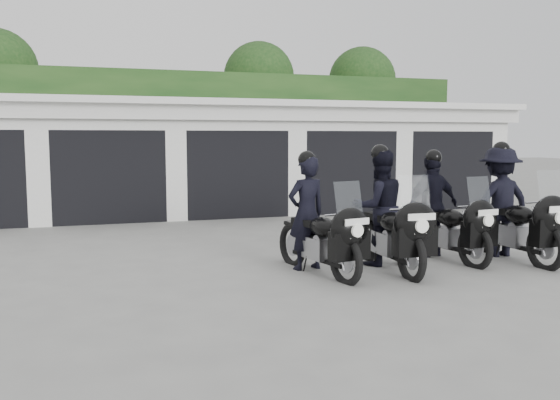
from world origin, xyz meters
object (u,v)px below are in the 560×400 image
object	(u,v)px
police_bike_a	(317,224)
police_bike_c	(439,211)
police_bike_b	(385,214)
police_bike_d	(506,207)

from	to	relation	value
police_bike_a	police_bike_c	xyz separation A→B (m)	(2.37, 0.41, 0.05)
police_bike_b	police_bike_a	bearing A→B (deg)	-176.21
police_bike_d	police_bike_a	bearing A→B (deg)	-179.93
police_bike_a	police_bike_d	distance (m)	3.46
police_bike_a	police_bike_b	bearing A→B (deg)	-9.80
police_bike_a	police_bike_d	bearing A→B (deg)	-10.73
police_bike_b	police_bike_c	size ratio (longest dim) A/B	1.06
police_bike_a	police_bike_c	bearing A→B (deg)	-2.22
police_bike_a	police_bike_c	distance (m)	2.41
police_bike_c	police_bike_d	distance (m)	1.13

